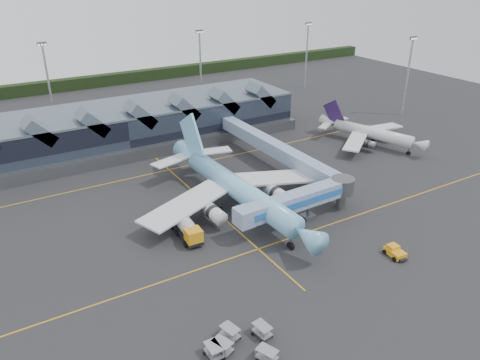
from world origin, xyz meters
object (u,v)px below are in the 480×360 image
main_airliner (235,187)px  jet_bridge (305,199)px  regional_jet (369,132)px  fuel_truck (185,225)px  pushback_tug (395,252)px

main_airliner → jet_bridge: 13.09m
main_airliner → regional_jet: (44.86, 11.38, -1.12)m
main_airliner → fuel_truck: (-11.99, -4.10, -2.30)m
regional_jet → pushback_tug: bearing=-147.7°
regional_jet → fuel_truck: (-56.85, -15.49, -1.17)m
jet_bridge → fuel_truck: jet_bridge is taller
jet_bridge → regional_jet: bearing=28.7°
main_airliner → regional_jet: size_ratio=1.61×
pushback_tug → regional_jet: bearing=55.4°
fuel_truck → pushback_tug: (25.26, -22.15, -1.17)m
regional_jet → pushback_tug: size_ratio=7.20×
fuel_truck → pushback_tug: bearing=-37.8°
fuel_truck → pushback_tug: size_ratio=2.65×
main_airliner → regional_jet: bearing=11.9°
main_airliner → pushback_tug: 29.62m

